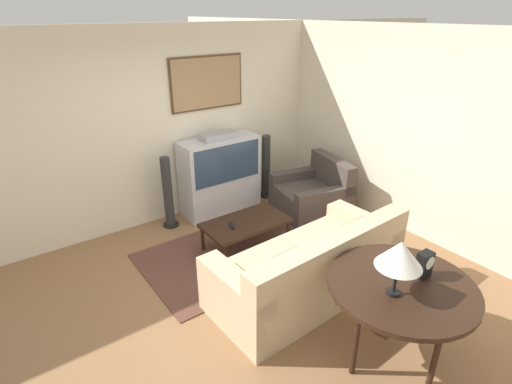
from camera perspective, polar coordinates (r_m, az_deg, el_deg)
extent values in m
plane|color=#8E6642|center=(4.60, -1.71, -13.65)|extent=(12.00, 12.00, 0.00)
cube|color=beige|center=(5.71, -14.23, 8.66)|extent=(12.00, 0.06, 2.70)
cube|color=#4C381E|center=(5.90, -7.01, 15.23)|extent=(1.14, 0.03, 0.74)
cube|color=#A37F56|center=(5.88, -6.92, 15.21)|extent=(1.09, 0.01, 0.69)
cube|color=beige|center=(5.73, 20.57, 7.90)|extent=(0.06, 12.00, 2.70)
cube|color=brown|center=(5.25, -1.75, -8.13)|extent=(2.56, 1.49, 0.01)
cube|color=silver|center=(6.17, -5.04, -0.31)|extent=(1.19, 0.46, 0.51)
cube|color=silver|center=(5.95, -5.25, 4.69)|extent=(1.19, 0.46, 0.63)
cube|color=#2D425B|center=(5.76, -4.03, 4.05)|extent=(1.07, 0.01, 0.55)
cube|color=#9E9EA3|center=(5.84, -5.38, 8.01)|extent=(0.54, 0.25, 0.09)
cube|color=#CCB289|center=(4.47, 7.11, -11.41)|extent=(2.17, 1.05, 0.47)
cube|color=#CCB289|center=(4.02, 11.20, -8.77)|extent=(2.14, 0.30, 0.40)
cube|color=#CCB289|center=(5.05, 14.85, -6.45)|extent=(0.28, 0.97, 0.63)
cube|color=#CCB289|center=(3.93, -3.04, -15.59)|extent=(0.28, 0.97, 0.63)
cube|color=gray|center=(4.43, 14.01, -6.11)|extent=(0.36, 0.13, 0.34)
cube|color=gray|center=(3.82, 4.80, -10.87)|extent=(0.36, 0.13, 0.34)
cube|color=#473D38|center=(6.13, 7.66, -1.17)|extent=(1.12, 1.16, 0.41)
cube|color=#473D38|center=(6.15, 10.87, 2.93)|extent=(0.39, 1.00, 0.43)
cube|color=#473D38|center=(6.42, 5.83, 0.85)|extent=(0.94, 0.36, 0.55)
cube|color=#473D38|center=(5.79, 9.76, -2.17)|extent=(0.94, 0.36, 0.55)
cube|color=black|center=(5.12, -1.47, -4.40)|extent=(1.09, 0.62, 0.04)
cylinder|color=black|center=(4.80, -4.59, -9.31)|extent=(0.04, 0.04, 0.35)
cylinder|color=black|center=(5.30, 4.61, -5.78)|extent=(0.04, 0.04, 0.35)
cylinder|color=black|center=(5.19, -7.64, -6.67)|extent=(0.04, 0.04, 0.35)
cylinder|color=black|center=(5.65, 1.20, -3.64)|extent=(0.04, 0.04, 0.35)
cylinder|color=black|center=(3.61, 20.08, -12.47)|extent=(1.23, 1.23, 0.04)
cube|color=black|center=(3.64, 19.94, -13.26)|extent=(1.04, 0.49, 0.08)
cylinder|color=black|center=(3.60, 14.11, -19.80)|extent=(0.05, 0.05, 0.74)
cylinder|color=black|center=(4.17, 22.09, -14.01)|extent=(0.05, 0.05, 0.74)
cylinder|color=black|center=(3.71, 24.44, -19.98)|extent=(0.05, 0.05, 0.74)
cylinder|color=black|center=(3.46, 19.01, -13.39)|extent=(0.11, 0.11, 0.02)
cylinder|color=black|center=(3.33, 19.53, -10.40)|extent=(0.02, 0.02, 0.41)
cone|color=white|center=(3.25, 19.88, -8.35)|extent=(0.36, 0.36, 0.22)
cube|color=black|center=(3.68, 22.89, -9.54)|extent=(0.14, 0.09, 0.23)
cylinder|color=white|center=(3.64, 23.63, -9.30)|extent=(0.12, 0.01, 0.12)
cube|color=black|center=(5.00, -3.47, -4.80)|extent=(0.10, 0.16, 0.02)
cylinder|color=black|center=(5.92, -12.04, -4.59)|extent=(0.23, 0.23, 0.02)
cylinder|color=#2D2D2D|center=(5.70, -12.49, -0.10)|extent=(0.13, 0.13, 1.04)
cylinder|color=black|center=(6.70, 1.39, -0.44)|extent=(0.23, 0.23, 0.02)
cylinder|color=#2D2D2D|center=(6.50, 1.43, 3.65)|extent=(0.13, 0.13, 1.04)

